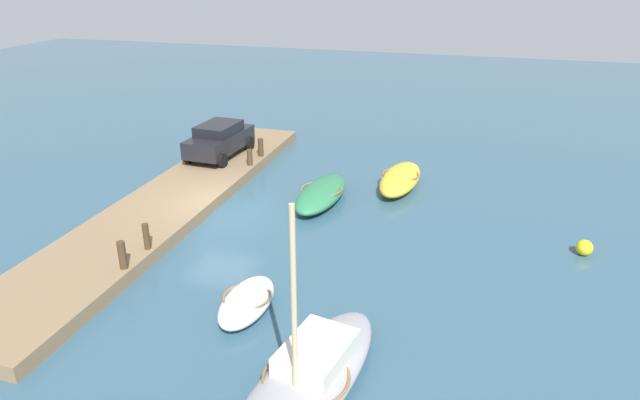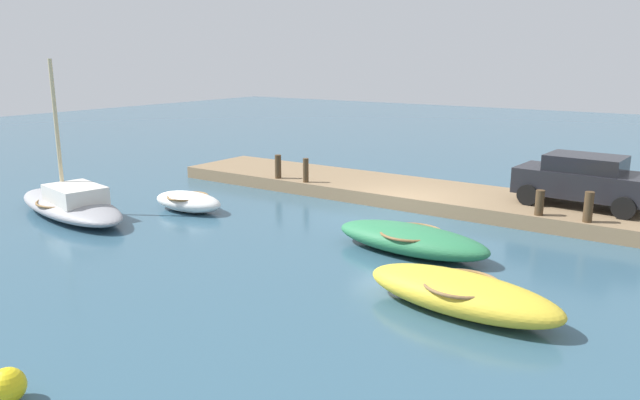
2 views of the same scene
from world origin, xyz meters
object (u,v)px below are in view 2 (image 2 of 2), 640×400
(parked_car, at_px, (584,180))
(mooring_post_mid_west, at_px, (540,203))
(mooring_post_west, at_px, (588,207))
(mooring_post_mid_east, at_px, (306,170))
(marker_buoy, at_px, (7,386))
(sailboat_grey, at_px, (71,204))
(rowboat_green, at_px, (411,239))
(dinghy_white, at_px, (188,201))
(mooring_post_east, at_px, (278,167))
(rowboat_yellow, at_px, (461,293))

(parked_car, bearing_deg, mooring_post_mid_west, 70.59)
(mooring_post_west, xyz_separation_m, parked_car, (0.53, -1.83, 0.40))
(mooring_post_mid_east, relative_size, marker_buoy, 1.63)
(sailboat_grey, xyz_separation_m, marker_buoy, (-8.61, 6.73, -0.15))
(rowboat_green, relative_size, sailboat_grey, 0.69)
(mooring_post_west, xyz_separation_m, mooring_post_mid_west, (1.30, 0.00, -0.06))
(dinghy_white, relative_size, mooring_post_mid_east, 3.02)
(sailboat_grey, bearing_deg, mooring_post_east, -102.72)
(rowboat_yellow, height_order, mooring_post_east, mooring_post_east)
(dinghy_white, height_order, mooring_post_mid_east, mooring_post_mid_east)
(mooring_post_east, xyz_separation_m, parked_car, (-10.26, -1.83, 0.38))
(parked_car, bearing_deg, marker_buoy, 76.77)
(rowboat_green, height_order, mooring_post_mid_east, mooring_post_mid_east)
(dinghy_white, relative_size, marker_buoy, 4.93)
(mooring_post_west, relative_size, marker_buoy, 1.59)
(marker_buoy, bearing_deg, parked_car, -106.74)
(sailboat_grey, bearing_deg, mooring_post_mid_east, -111.20)
(sailboat_grey, distance_m, mooring_post_west, 15.26)
(mooring_post_mid_east, bearing_deg, mooring_post_east, 0.00)
(mooring_post_mid_west, xyz_separation_m, parked_car, (-0.77, -1.83, 0.46))
(rowboat_green, relative_size, parked_car, 1.08)
(dinghy_white, distance_m, sailboat_grey, 3.57)
(sailboat_grey, distance_m, mooring_post_east, 7.31)
(sailboat_grey, height_order, mooring_post_mid_west, sailboat_grey)
(marker_buoy, bearing_deg, sailboat_grey, -38.02)
(rowboat_green, distance_m, mooring_post_mid_east, 7.31)
(mooring_post_west, bearing_deg, sailboat_grey, 25.96)
(mooring_post_mid_east, bearing_deg, marker_buoy, 108.19)
(rowboat_green, height_order, sailboat_grey, sailboat_grey)
(mooring_post_west, distance_m, mooring_post_mid_east, 9.51)
(mooring_post_mid_west, bearing_deg, dinghy_white, 22.63)
(mooring_post_mid_east, distance_m, marker_buoy, 14.13)
(sailboat_grey, relative_size, marker_buoy, 11.63)
(dinghy_white, xyz_separation_m, rowboat_yellow, (-10.26, 2.57, 0.07))
(mooring_post_mid_west, xyz_separation_m, marker_buoy, (3.81, 13.41, -0.55))
(rowboat_green, bearing_deg, mooring_post_mid_west, -115.17)
(sailboat_grey, relative_size, mooring_post_mid_east, 7.12)
(dinghy_white, distance_m, marker_buoy, 11.10)
(sailboat_grey, bearing_deg, rowboat_yellow, -169.14)
(dinghy_white, relative_size, rowboat_yellow, 0.64)
(mooring_post_west, height_order, mooring_post_mid_west, mooring_post_west)
(mooring_post_west, distance_m, parked_car, 1.94)
(rowboat_yellow, bearing_deg, mooring_post_east, -29.99)
(dinghy_white, xyz_separation_m, mooring_post_east, (-0.43, -4.13, 0.56))
(rowboat_green, bearing_deg, marker_buoy, 82.37)
(mooring_post_mid_west, bearing_deg, rowboat_green, 62.14)
(dinghy_white, distance_m, mooring_post_west, 11.96)
(mooring_post_mid_west, height_order, parked_car, parked_car)
(mooring_post_west, height_order, mooring_post_east, mooring_post_east)
(dinghy_white, xyz_separation_m, mooring_post_mid_west, (-9.92, -4.13, 0.49))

